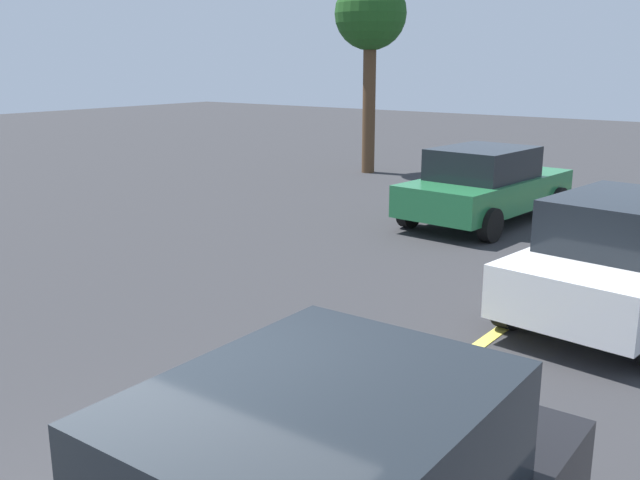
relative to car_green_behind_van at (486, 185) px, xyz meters
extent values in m
cube|color=#E0D14C|center=(-8.57, -2.75, -0.78)|extent=(28.00, 0.16, 0.01)
cube|color=#236B3D|center=(0.06, 0.00, -0.16)|extent=(4.44, 2.15, 0.62)
cube|color=black|center=(-0.15, 0.01, 0.46)|extent=(2.19, 1.75, 0.62)
cylinder|color=black|center=(1.59, 0.77, -0.47)|extent=(0.66, 0.27, 0.64)
cylinder|color=black|center=(1.45, -1.02, -0.47)|extent=(0.66, 0.27, 0.64)
cylinder|color=black|center=(-1.32, 1.01, -0.47)|extent=(0.66, 0.27, 0.64)
cylinder|color=black|center=(-1.47, -0.78, -0.47)|extent=(0.66, 0.27, 0.64)
cube|color=black|center=(-11.02, -4.04, 0.56)|extent=(1.97, 1.55, 0.69)
cylinder|color=black|center=(-9.86, -3.15, -0.47)|extent=(0.64, 0.23, 0.64)
cube|color=white|center=(-4.07, -3.83, -0.15)|extent=(4.45, 2.24, 0.65)
cube|color=black|center=(-4.28, -3.81, 0.50)|extent=(2.22, 1.78, 0.65)
cylinder|color=black|center=(-2.52, -3.12, -0.47)|extent=(0.66, 0.29, 0.64)
cylinder|color=black|center=(-5.42, -2.79, -0.47)|extent=(0.66, 0.29, 0.64)
cylinder|color=#513823|center=(4.28, 5.66, 1.21)|extent=(0.38, 0.38, 4.00)
sphere|color=#1E4C1C|center=(4.28, 5.66, 3.77)|extent=(2.06, 2.06, 2.06)
camera|label=1|loc=(-13.56, -5.95, 2.46)|focal=40.03mm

